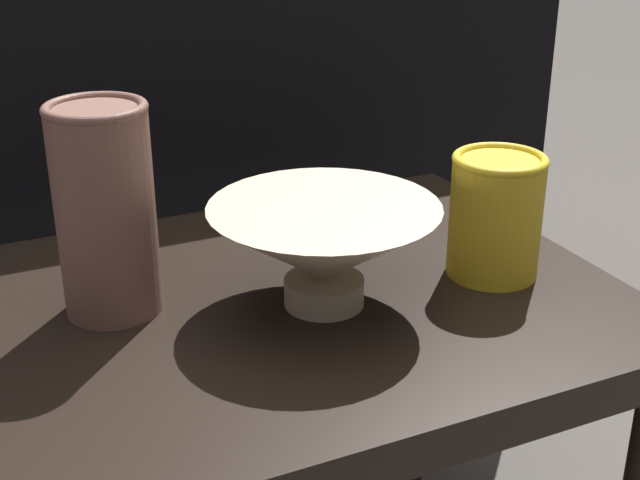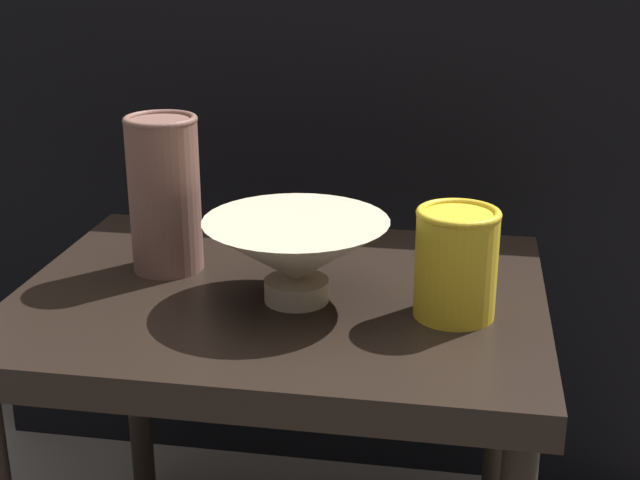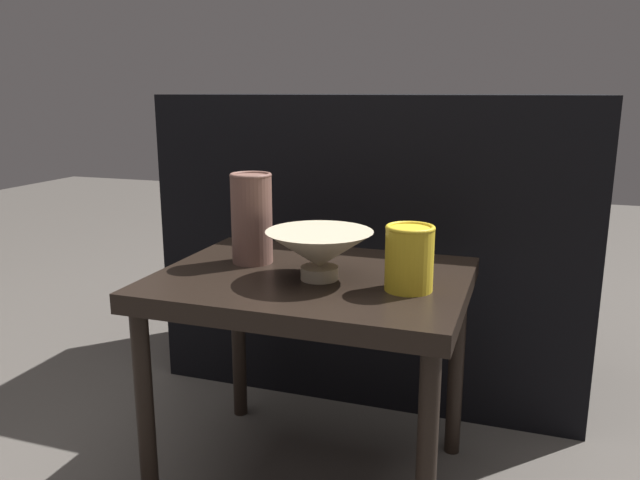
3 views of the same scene
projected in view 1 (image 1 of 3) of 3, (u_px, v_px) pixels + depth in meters
table at (289, 347)px, 0.88m from camera, size 0.63×0.49×0.48m
couch_backdrop at (135, 167)px, 1.39m from camera, size 1.18×0.50×0.84m
bowl at (324, 245)px, 0.82m from camera, size 0.22×0.22×0.10m
vase_textured_left at (105, 208)px, 0.80m from camera, size 0.09×0.09×0.20m
vase_colorful_right at (496, 214)px, 0.88m from camera, size 0.09×0.09×0.13m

